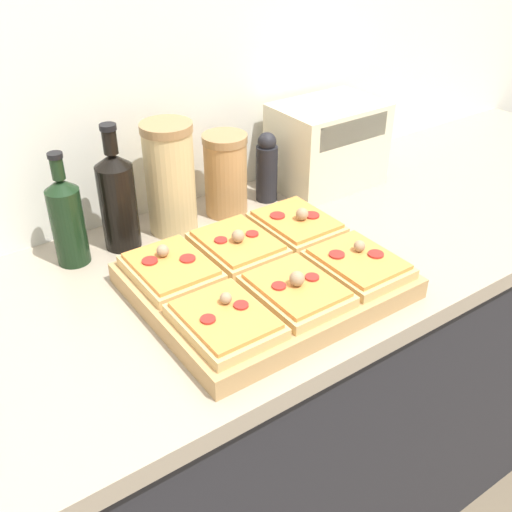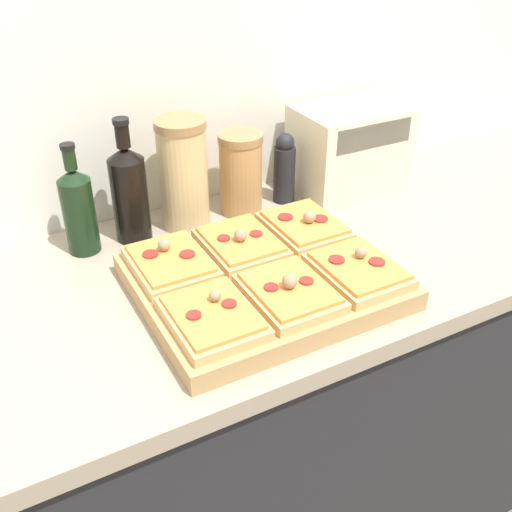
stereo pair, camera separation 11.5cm
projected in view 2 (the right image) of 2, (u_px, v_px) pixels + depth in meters
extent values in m
cube|color=silver|center=(155.00, 52.00, 1.29)|extent=(6.00, 0.06, 2.50)
cube|color=#232328|center=(235.00, 427.00, 1.47)|extent=(2.60, 0.64, 0.85)
cube|color=gray|center=(231.00, 278.00, 1.23)|extent=(2.63, 0.67, 0.04)
cube|color=tan|center=(263.00, 281.00, 1.15)|extent=(0.47, 0.40, 0.04)
cube|color=tan|center=(171.00, 264.00, 1.15)|extent=(0.14, 0.18, 0.02)
cube|color=#D6843D|center=(170.00, 258.00, 1.14)|extent=(0.13, 0.16, 0.01)
cylinder|color=maroon|center=(150.00, 254.00, 1.14)|extent=(0.03, 0.03, 0.00)
cylinder|color=maroon|center=(187.00, 254.00, 1.14)|extent=(0.03, 0.03, 0.00)
sphere|color=#937A5B|center=(164.00, 245.00, 1.15)|extent=(0.02, 0.02, 0.02)
cube|color=tan|center=(241.00, 245.00, 1.21)|extent=(0.14, 0.18, 0.02)
cube|color=#D6843D|center=(241.00, 239.00, 1.20)|extent=(0.13, 0.16, 0.01)
cylinder|color=maroon|center=(224.00, 238.00, 1.19)|extent=(0.03, 0.03, 0.00)
cylinder|color=maroon|center=(256.00, 234.00, 1.20)|extent=(0.03, 0.03, 0.00)
sphere|color=#937A5B|center=(241.00, 235.00, 1.18)|extent=(0.03, 0.03, 0.03)
cube|color=tan|center=(304.00, 228.00, 1.27)|extent=(0.14, 0.18, 0.02)
cube|color=#D6843D|center=(304.00, 222.00, 1.26)|extent=(0.13, 0.16, 0.01)
cylinder|color=maroon|center=(285.00, 217.00, 1.26)|extent=(0.03, 0.03, 0.00)
cylinder|color=maroon|center=(320.00, 219.00, 1.26)|extent=(0.03, 0.03, 0.00)
sphere|color=#937A5B|center=(310.00, 217.00, 1.24)|extent=(0.03, 0.03, 0.03)
cube|color=tan|center=(212.00, 319.00, 1.00)|extent=(0.14, 0.18, 0.02)
cube|color=#D6843D|center=(212.00, 312.00, 1.00)|extent=(0.13, 0.16, 0.01)
cylinder|color=maroon|center=(194.00, 315.00, 0.98)|extent=(0.03, 0.03, 0.00)
cylinder|color=maroon|center=(229.00, 304.00, 1.01)|extent=(0.03, 0.03, 0.00)
sphere|color=#937A5B|center=(215.00, 296.00, 1.01)|extent=(0.02, 0.02, 0.02)
cube|color=tan|center=(289.00, 294.00, 1.06)|extent=(0.14, 0.18, 0.02)
cube|color=#D6843D|center=(289.00, 287.00, 1.06)|extent=(0.13, 0.16, 0.01)
cylinder|color=maroon|center=(271.00, 287.00, 1.05)|extent=(0.03, 0.03, 0.00)
cylinder|color=maroon|center=(306.00, 281.00, 1.06)|extent=(0.03, 0.03, 0.00)
sphere|color=#937A5B|center=(290.00, 281.00, 1.04)|extent=(0.03, 0.03, 0.03)
cube|color=tan|center=(358.00, 271.00, 1.13)|extent=(0.14, 0.18, 0.02)
cube|color=#D6843D|center=(359.00, 265.00, 1.12)|extent=(0.13, 0.16, 0.01)
cylinder|color=maroon|center=(337.00, 260.00, 1.12)|extent=(0.03, 0.03, 0.00)
cylinder|color=maroon|center=(377.00, 262.00, 1.12)|extent=(0.03, 0.03, 0.00)
sphere|color=#937A5B|center=(361.00, 253.00, 1.13)|extent=(0.02, 0.02, 0.02)
cylinder|color=black|center=(80.00, 216.00, 1.24)|extent=(0.07, 0.07, 0.16)
cone|color=black|center=(72.00, 175.00, 1.19)|extent=(0.07, 0.07, 0.02)
cylinder|color=black|center=(70.00, 159.00, 1.17)|extent=(0.03, 0.03, 0.04)
cylinder|color=black|center=(67.00, 146.00, 1.16)|extent=(0.03, 0.03, 0.01)
cylinder|color=black|center=(130.00, 200.00, 1.28)|extent=(0.08, 0.08, 0.19)
cone|color=black|center=(125.00, 153.00, 1.22)|extent=(0.08, 0.08, 0.03)
cylinder|color=black|center=(122.00, 136.00, 1.20)|extent=(0.03, 0.03, 0.05)
cylinder|color=black|center=(121.00, 121.00, 1.19)|extent=(0.03, 0.03, 0.01)
cylinder|color=tan|center=(184.00, 178.00, 1.32)|extent=(0.11, 0.11, 0.23)
cylinder|color=#937047|center=(180.00, 124.00, 1.25)|extent=(0.11, 0.11, 0.02)
cylinder|color=#AD7F4C|center=(241.00, 177.00, 1.39)|extent=(0.10, 0.10, 0.18)
cylinder|color=#937047|center=(240.00, 138.00, 1.34)|extent=(0.10, 0.10, 0.02)
cylinder|color=black|center=(284.00, 174.00, 1.45)|extent=(0.05, 0.05, 0.14)
sphere|color=black|center=(285.00, 143.00, 1.40)|extent=(0.04, 0.04, 0.04)
cube|color=beige|center=(349.00, 149.00, 1.49)|extent=(0.26, 0.19, 0.21)
cube|color=black|center=(374.00, 136.00, 1.39)|extent=(0.21, 0.01, 0.06)
cube|color=black|center=(395.00, 135.00, 1.54)|extent=(0.02, 0.02, 0.02)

